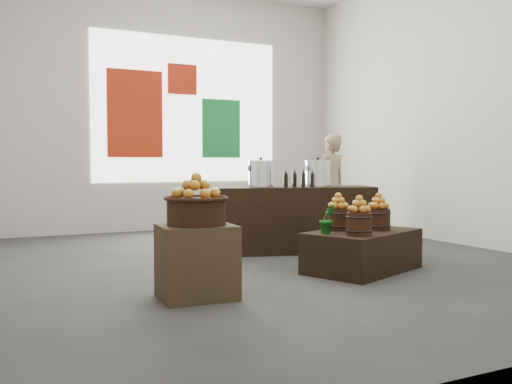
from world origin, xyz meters
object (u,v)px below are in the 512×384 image
display_table (362,251)px  wicker_basket (196,212)px  stock_pot_left (261,174)px  shopper (331,185)px  stock_pot_center (318,174)px  crate (197,262)px  counter (293,219)px

display_table → wicker_basket: bearing=168.3°
stock_pot_left → shopper: bearing=30.0°
display_table → shopper: shopper is taller
wicker_basket → stock_pot_left: (1.55, 1.88, 0.25)m
shopper → stock_pot_center: bearing=38.2°
crate → wicker_basket: (0.00, 0.00, 0.41)m
display_table → stock_pot_left: 1.76m
counter → stock_pot_center: (0.30, -0.09, 0.56)m
stock_pot_left → stock_pot_center: bearing=-16.8°
stock_pot_left → wicker_basket: bearing=-129.5°
crate → counter: 2.63m
stock_pot_center → shopper: bearing=50.0°
crate → stock_pot_center: size_ratio=1.97×
wicker_basket → display_table: wicker_basket is taller
counter → stock_pot_center: stock_pot_center is taller
wicker_basket → stock_pot_left: bearing=50.5°
stock_pot_center → stock_pot_left: bearing=163.2°
stock_pot_left → crate: bearing=-129.5°
display_table → stock_pot_left: size_ratio=3.90×
display_table → counter: counter is taller
stock_pot_left → shopper: shopper is taller
crate → stock_pot_center: 2.88m
counter → shopper: 1.75m
crate → counter: counter is taller
wicker_basket → shopper: size_ratio=0.31×
crate → wicker_basket: bearing=0.0°
counter → stock_pot_left: (-0.39, 0.12, 0.56)m
counter → stock_pot_left: 0.70m
display_table → shopper: bearing=41.0°
shopper → counter: bearing=28.3°
wicker_basket → stock_pot_left: 2.45m
crate → wicker_basket: size_ratio=1.25×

